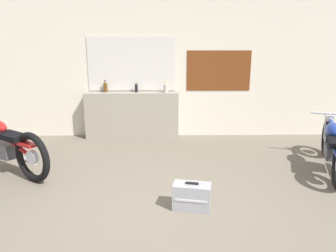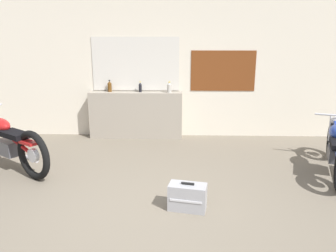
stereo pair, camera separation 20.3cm
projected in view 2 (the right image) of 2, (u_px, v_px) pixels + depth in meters
ground_plane at (146, 222)px, 3.61m from camera, size 24.00×24.00×0.00m
wall_back at (161, 68)px, 6.58m from camera, size 10.00×0.07×2.80m
sill_counter at (136, 115)px, 6.66m from camera, size 1.87×0.28×0.93m
bottle_leftmost at (110, 87)px, 6.58m from camera, size 0.08×0.08×0.24m
bottle_left_center at (140, 87)px, 6.55m from camera, size 0.06×0.06×0.21m
bottle_center at (169, 88)px, 6.46m from camera, size 0.09×0.09×0.22m
motorcycle_red at (5, 141)px, 5.05m from camera, size 1.89×1.34×0.91m
hard_case_silver at (187, 197)px, 3.86m from camera, size 0.48×0.31×0.34m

